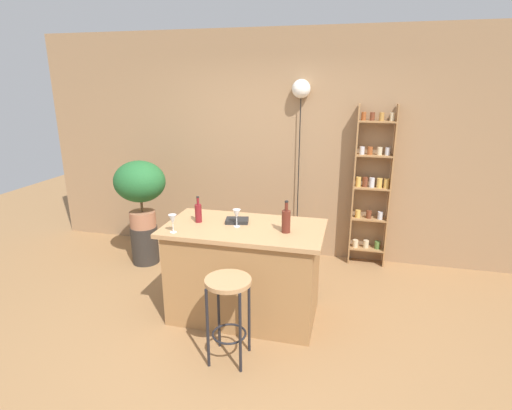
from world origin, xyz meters
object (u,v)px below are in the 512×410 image
at_px(potted_plant, 140,185).
at_px(wine_glass_center, 237,214).
at_px(bottle_spirits_clear, 286,221).
at_px(bar_stool, 228,300).
at_px(wine_glass_left, 173,220).
at_px(spice_shelf, 372,187).
at_px(plant_stool, 145,244).
at_px(bottle_vinegar, 198,212).
at_px(cookbook, 237,221).
at_px(pendant_globe_light, 301,91).

distance_m(potted_plant, wine_glass_center, 1.71).
height_order(bottle_spirits_clear, wine_glass_center, bottle_spirits_clear).
bearing_deg(bar_stool, wine_glass_left, 148.86).
bearing_deg(bar_stool, spice_shelf, 62.95).
height_order(plant_stool, bottle_spirits_clear, bottle_spirits_clear).
distance_m(potted_plant, wine_glass_left, 1.50).
height_order(plant_stool, wine_glass_left, wine_glass_left).
bearing_deg(wine_glass_left, bottle_vinegar, 70.15).
relative_size(bottle_vinegar, bottle_spirits_clear, 0.87).
distance_m(spice_shelf, bottle_vinegar, 2.19).
xyz_separation_m(bar_stool, bottle_spirits_clear, (0.34, 0.61, 0.48)).
height_order(bottle_spirits_clear, cookbook, bottle_spirits_clear).
relative_size(bottle_spirits_clear, pendant_globe_light, 0.13).
bearing_deg(plant_stool, bar_stool, -43.79).
height_order(bottle_vinegar, wine_glass_center, bottle_vinegar).
bearing_deg(cookbook, bottle_vinegar, -179.86).
height_order(bar_stool, plant_stool, bar_stool).
xyz_separation_m(spice_shelf, bottle_vinegar, (-1.61, -1.48, 0.02)).
xyz_separation_m(spice_shelf, bottle_spirits_clear, (-0.76, -1.55, 0.03)).
bearing_deg(bottle_vinegar, bar_stool, -53.56).
height_order(spice_shelf, wine_glass_center, spice_shelf).
relative_size(bar_stool, wine_glass_center, 4.39).
height_order(potted_plant, bottle_vinegar, potted_plant).
relative_size(spice_shelf, wine_glass_left, 11.88).
distance_m(bar_stool, cookbook, 0.87).
relative_size(bottle_spirits_clear, wine_glass_center, 1.75).
bearing_deg(plant_stool, cookbook, -27.93).
height_order(bar_stool, spice_shelf, spice_shelf).
bearing_deg(bottle_vinegar, wine_glass_left, -109.85).
relative_size(spice_shelf, plant_stool, 4.12).
xyz_separation_m(bottle_spirits_clear, pendant_globe_light, (-0.12, 1.60, 1.06)).
height_order(bottle_spirits_clear, wine_glass_left, bottle_spirits_clear).
distance_m(bottle_spirits_clear, pendant_globe_light, 1.92).
bearing_deg(pendant_globe_light, wine_glass_left, -114.52).
distance_m(potted_plant, bottle_spirits_clear, 2.13).
relative_size(spice_shelf, bottle_spirits_clear, 6.77).
relative_size(spice_shelf, wine_glass_center, 11.88).
xyz_separation_m(bar_stool, plant_stool, (-1.59, 1.52, -0.31)).
xyz_separation_m(bottle_vinegar, wine_glass_center, (0.39, -0.04, 0.02)).
height_order(potted_plant, wine_glass_left, potted_plant).
xyz_separation_m(potted_plant, cookbook, (1.44, -0.76, -0.07)).
bearing_deg(wine_glass_left, bar_stool, -31.14).
bearing_deg(bar_stool, plant_stool, 136.21).
relative_size(wine_glass_left, wine_glass_center, 1.00).
distance_m(bar_stool, spice_shelf, 2.47).
xyz_separation_m(plant_stool, bottle_vinegar, (1.08, -0.84, 0.77)).
bearing_deg(bar_stool, pendant_globe_light, 84.33).
bearing_deg(bottle_spirits_clear, bar_stool, -119.14).
bearing_deg(wine_glass_left, wine_glass_center, 28.76).
xyz_separation_m(bar_stool, bottle_vinegar, (-0.51, 0.69, 0.47)).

